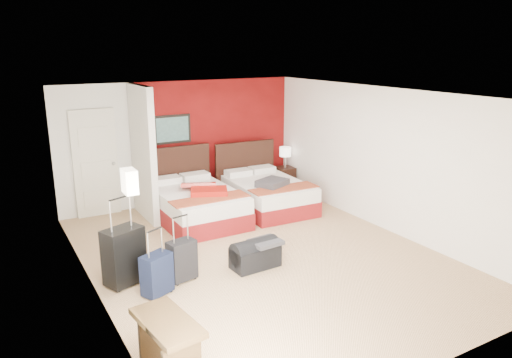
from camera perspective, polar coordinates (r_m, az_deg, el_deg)
ground at (r=7.73m, az=0.61°, el=-8.91°), size 6.50×6.50×0.00m
room_walls at (r=8.02m, az=-13.29°, el=1.11°), size 5.02×6.52×2.50m
red_accent_panel at (r=10.43m, az=-4.88°, el=4.66°), size 3.50×0.04×2.50m
partition_wall at (r=9.25m, az=-13.07°, el=2.94°), size 0.12×1.20×2.50m
entry_door at (r=9.68m, az=-18.27°, el=1.74°), size 0.82×0.06×2.05m
bed_left at (r=9.13m, az=-6.90°, el=-3.16°), size 1.38×1.97×0.59m
bed_right at (r=9.75m, az=1.47°, el=-1.93°), size 1.38×1.91×0.56m
red_suitcase_open at (r=8.97m, az=-6.14°, el=-1.12°), size 0.95×1.07×0.11m
jacket_bundle at (r=9.36m, az=1.92°, el=-0.47°), size 0.68×0.62×0.13m
nightstand at (r=11.02m, az=3.40°, el=0.03°), size 0.41×0.41×0.53m
table_lamp at (r=10.90m, az=3.44°, el=2.56°), size 0.28×0.28×0.46m
suitcase_black at (r=6.93m, az=-15.19°, el=-8.88°), size 0.60×0.49×0.78m
suitcase_charcoal at (r=6.92m, az=-8.66°, el=-9.56°), size 0.42×0.31×0.56m
suitcase_navy at (r=6.60m, az=-11.52°, el=-11.07°), size 0.46×0.38×0.54m
duffel_bag at (r=7.27m, az=-0.09°, el=-8.98°), size 0.72×0.41×0.36m
jacket_draped at (r=7.22m, az=1.15°, el=-7.37°), size 0.46×0.40×0.06m
desk at (r=5.01m, az=-10.19°, el=-19.30°), size 0.51×0.88×0.69m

